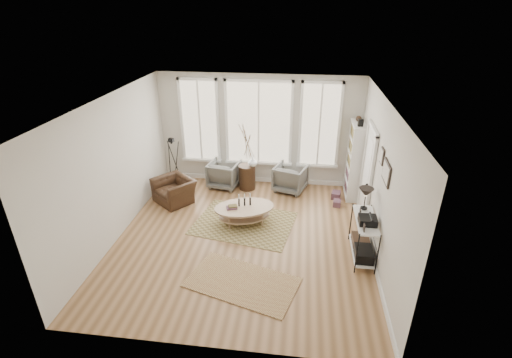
# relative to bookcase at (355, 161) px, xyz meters

# --- Properties ---
(room) EXTENTS (5.50, 5.54, 2.90)m
(room) POSITION_rel_bookcase_xyz_m (-2.42, -2.20, 0.47)
(room) COLOR #A3774E
(room) RESTS_ON ground
(bay_window) EXTENTS (4.14, 0.12, 2.24)m
(bay_window) POSITION_rel_bookcase_xyz_m (-2.44, 0.49, 0.65)
(bay_window) COLOR beige
(bay_window) RESTS_ON ground
(door) EXTENTS (0.09, 1.06, 2.22)m
(door) POSITION_rel_bookcase_xyz_m (0.13, -1.08, 0.17)
(door) COLOR silver
(door) RESTS_ON ground
(bookcase) EXTENTS (0.31, 0.85, 2.06)m
(bookcase) POSITION_rel_bookcase_xyz_m (0.00, 0.00, 0.00)
(bookcase) COLOR white
(bookcase) RESTS_ON ground
(low_shelf) EXTENTS (0.38, 1.08, 1.30)m
(low_shelf) POSITION_rel_bookcase_xyz_m (-0.06, -2.52, -0.44)
(low_shelf) COLOR white
(low_shelf) RESTS_ON ground
(wall_art) EXTENTS (0.04, 0.88, 0.44)m
(wall_art) POSITION_rel_bookcase_xyz_m (0.14, -2.49, 0.92)
(wall_art) COLOR black
(wall_art) RESTS_ON ground
(rug_main) EXTENTS (2.37, 1.95, 0.01)m
(rug_main) POSITION_rel_bookcase_xyz_m (-2.50, -1.67, -0.95)
(rug_main) COLOR brown
(rug_main) RESTS_ON ground
(rug_runner) EXTENTS (2.13, 1.56, 0.01)m
(rug_runner) POSITION_rel_bookcase_xyz_m (-2.24, -3.58, -0.94)
(rug_runner) COLOR brown
(rug_runner) RESTS_ON ground
(coffee_table) EXTENTS (1.51, 1.21, 0.60)m
(coffee_table) POSITION_rel_bookcase_xyz_m (-2.50, -1.64, -0.63)
(coffee_table) COLOR tan
(coffee_table) RESTS_ON ground
(armchair_left) EXTENTS (0.87, 0.89, 0.70)m
(armchair_left) POSITION_rel_bookcase_xyz_m (-3.30, 0.10, -0.60)
(armchair_left) COLOR slate
(armchair_left) RESTS_ON ground
(armchair_right) EXTENTS (0.96, 0.97, 0.71)m
(armchair_right) POSITION_rel_bookcase_xyz_m (-1.55, 0.08, -0.60)
(armchair_right) COLOR slate
(armchair_right) RESTS_ON ground
(side_table) EXTENTS (0.44, 0.44, 1.83)m
(side_table) POSITION_rel_bookcase_xyz_m (-2.68, 0.04, -0.08)
(side_table) COLOR #362215
(side_table) RESTS_ON ground
(vase) EXTENTS (0.28, 0.28, 0.25)m
(vase) POSITION_rel_bookcase_xyz_m (-2.53, 0.03, -0.18)
(vase) COLOR silver
(vase) RESTS_ON side_table
(accent_chair) EXTENTS (1.21, 1.19, 0.59)m
(accent_chair) POSITION_rel_bookcase_xyz_m (-4.35, -0.87, -0.66)
(accent_chair) COLOR #362215
(accent_chair) RESTS_ON ground
(tripod_camera) EXTENTS (0.46, 0.46, 1.31)m
(tripod_camera) POSITION_rel_bookcase_xyz_m (-4.65, 0.04, -0.35)
(tripod_camera) COLOR black
(tripod_camera) RESTS_ON ground
(book_stack_near) EXTENTS (0.26, 0.30, 0.17)m
(book_stack_near) POSITION_rel_bookcase_xyz_m (-0.39, -0.22, -0.87)
(book_stack_near) COLOR maroon
(book_stack_near) RESTS_ON ground
(book_stack_far) EXTENTS (0.21, 0.25, 0.15)m
(book_stack_far) POSITION_rel_bookcase_xyz_m (-0.39, -0.61, -0.88)
(book_stack_far) COLOR maroon
(book_stack_far) RESTS_ON ground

